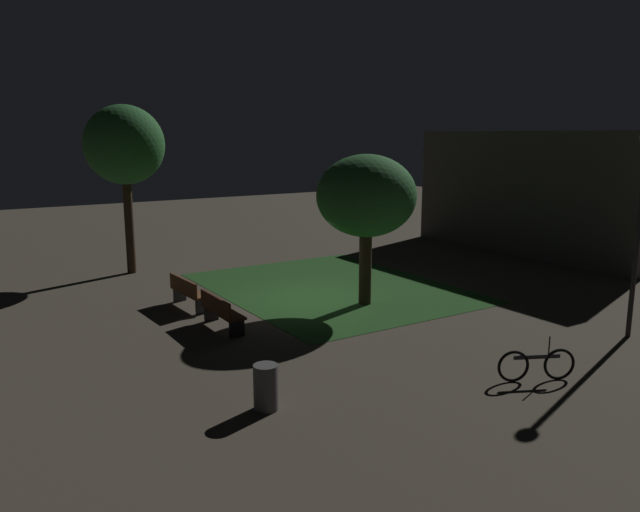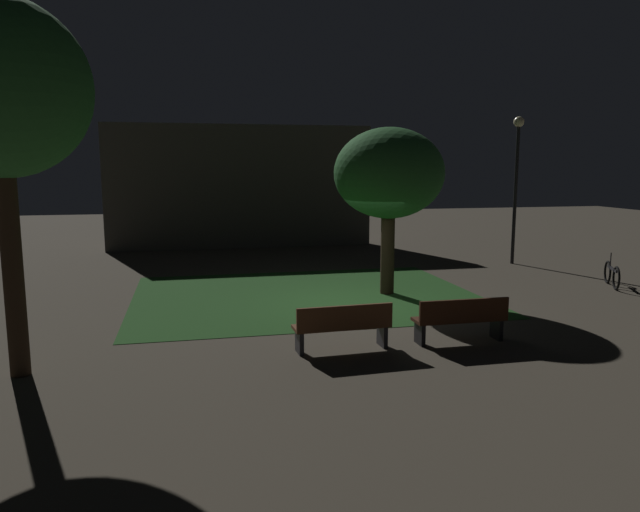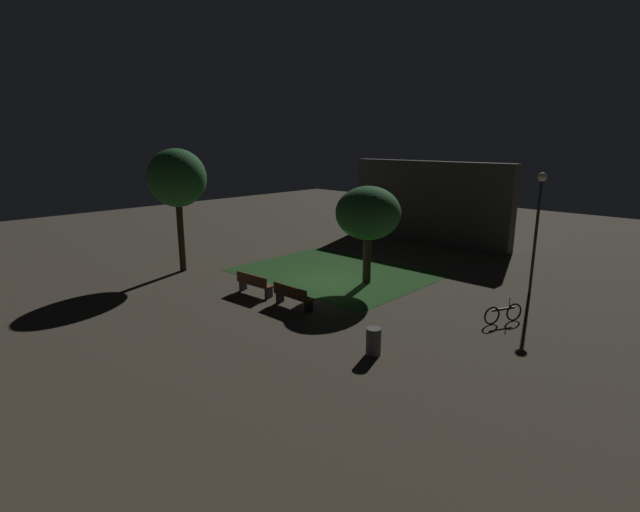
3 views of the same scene
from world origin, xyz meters
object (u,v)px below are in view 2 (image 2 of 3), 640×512
bench_near_trees (461,318)px  bicycle (612,275)px  lamp_post_near_wall (517,166)px  bench_by_lamp (343,325)px  tree_tall_center (389,174)px

bench_near_trees → bicycle: bicycle is taller
bicycle → lamp_post_near_wall: bearing=98.3°
bench_by_lamp → bicycle: bearing=24.3°
bench_by_lamp → bench_near_trees: same height
bench_by_lamp → bicycle: 9.72m
bench_by_lamp → bicycle: bicycle is taller
bench_by_lamp → lamp_post_near_wall: 11.99m
bench_near_trees → tree_tall_center: size_ratio=0.41×
bench_near_trees → bench_by_lamp: bearing=180.0°
tree_tall_center → bicycle: bearing=-4.5°
bench_near_trees → tree_tall_center: bearing=89.2°
bench_by_lamp → bicycle: size_ratio=1.22×
tree_tall_center → lamp_post_near_wall: bearing=32.4°
tree_tall_center → lamp_post_near_wall: size_ratio=0.87×
bench_near_trees → lamp_post_near_wall: bearing=54.2°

